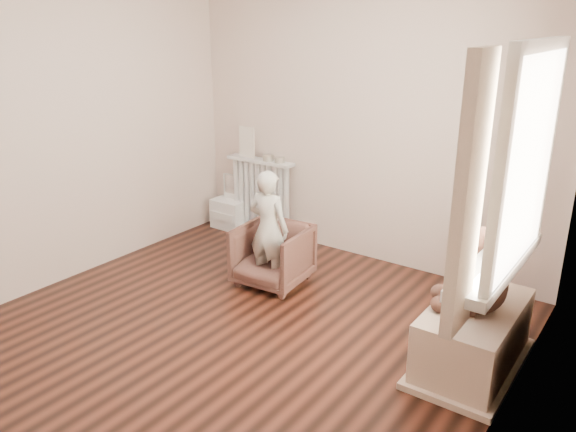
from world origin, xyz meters
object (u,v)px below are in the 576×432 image
Objects in this scene: child at (269,229)px; teddy_bear at (480,276)px; toy_vanity at (230,203)px; toy_bench at (473,339)px; plush_cat at (502,237)px; radiator at (261,199)px; armchair at (272,255)px.

child reaches higher than teddy_bear.
toy_bench is (3.00, -1.07, -0.08)m from toy_vanity.
plush_cat is at bearing -22.02° from toy_vanity.
plush_cat reaches higher than radiator.
radiator is 0.87× the size of toy_bench.
radiator is 1.40× the size of toy_vanity.
radiator is at bearing 127.79° from armchair.
plush_cat is (3.14, -1.27, 0.72)m from toy_vanity.
toy_bench is at bearing 169.19° from child.
toy_bench is (2.60, -1.10, -0.19)m from radiator.
teddy_bear is (2.60, -1.15, 0.28)m from radiator.
child reaches higher than radiator.
teddy_bear is (3.00, -1.12, 0.40)m from toy_vanity.
child is 3.61× the size of plush_cat.
toy_vanity is 3.46m from plush_cat.
radiator is at bearing -53.81° from child.
teddy_bear is at bearing 167.67° from child.
armchair is 1.86m from teddy_bear.
radiator is 2.86m from teddy_bear.
toy_vanity is (-0.40, -0.03, -0.11)m from radiator.
plush_cat is at bearing 163.78° from child.
armchair is (1.21, -0.84, -0.01)m from toy_vanity.
armchair reaches higher than toy_bench.
child reaches higher than toy_vanity.
radiator is 0.82× the size of child.
armchair is at bearing 172.68° from toy_bench.
radiator is 1.23m from child.
plush_cat is (2.74, -1.30, 0.61)m from radiator.
armchair is 1.81m from toy_bench.
toy_vanity is 3.18m from toy_bench.
armchair is 2.08× the size of plush_cat.
toy_vanity is at bearing 160.38° from toy_bench.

